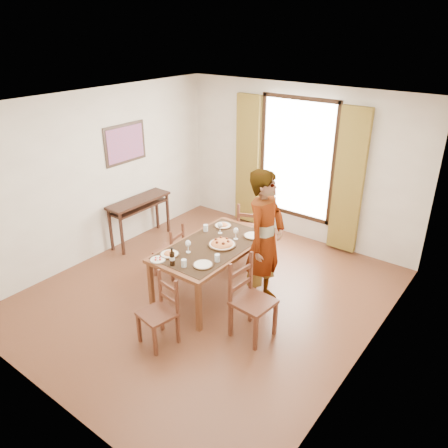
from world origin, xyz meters
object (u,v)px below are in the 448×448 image
Objects in this scene: dining_table at (212,249)px; pasta_platter at (222,242)px; console_table at (139,205)px; man at (265,240)px.

pasta_platter is (0.11, 0.07, 0.12)m from dining_table.
pasta_platter is (2.14, -0.41, 0.12)m from console_table.
console_table is 0.62× the size of man.
console_table is 3.00× the size of pasta_platter.
console_table is at bearing 81.59° from man.
pasta_platter reaches higher than console_table.
man is at bearing 11.28° from pasta_platter.
man is (2.76, -0.29, 0.29)m from console_table.
pasta_platter is at bearing -10.93° from console_table.
dining_table is 4.38× the size of pasta_platter.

